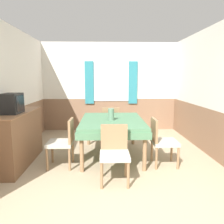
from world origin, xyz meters
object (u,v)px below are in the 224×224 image
at_px(chair_head_window, 111,122).
at_px(chair_left_near, 64,141).
at_px(dining_table, 112,124).
at_px(vase, 111,114).
at_px(chair_head_near, 114,151).
at_px(chair_right_near, 161,140).
at_px(sideboard, 18,138).
at_px(tv, 12,103).

xyz_separation_m(chair_head_window, chair_left_near, (-0.87, -1.63, 0.00)).
height_order(dining_table, vase, vase).
bearing_deg(chair_left_near, chair_head_near, -123.62).
relative_size(chair_head_near, chair_left_near, 1.00).
bearing_deg(chair_right_near, dining_table, -121.14).
height_order(dining_table, chair_left_near, chair_left_near).
height_order(chair_head_window, chair_left_near, same).
xyz_separation_m(chair_head_near, chair_right_near, (0.87, 0.58, 0.00)).
bearing_deg(chair_head_window, vase, -90.92).
height_order(chair_head_window, chair_head_near, same).
bearing_deg(chair_head_near, dining_table, -90.00).
height_order(chair_head_near, sideboard, sideboard).
xyz_separation_m(dining_table, vase, (-0.02, -0.08, 0.22)).
distance_m(dining_table, tv, 1.88).
distance_m(sideboard, vase, 1.78).
xyz_separation_m(chair_left_near, vase, (0.85, 0.45, 0.39)).
relative_size(chair_head_window, sideboard, 0.57).
bearing_deg(chair_right_near, chair_left_near, -90.00).
xyz_separation_m(sideboard, tv, (0.00, -0.15, 0.65)).
height_order(dining_table, tv, tv).
relative_size(chair_head_near, chair_right_near, 1.00).
bearing_deg(chair_head_near, vase, -88.94).
distance_m(chair_head_window, chair_left_near, 1.85).
xyz_separation_m(dining_table, chair_head_near, (-0.00, -1.11, -0.18)).
bearing_deg(dining_table, chair_left_near, -148.86).
bearing_deg(tv, chair_head_near, -18.30).
bearing_deg(chair_head_near, tv, -18.30).
height_order(chair_head_near, chair_right_near, same).
height_order(sideboard, tv, tv).
xyz_separation_m(tv, vase, (1.71, 0.46, -0.28)).
relative_size(dining_table, chair_head_near, 2.00).
xyz_separation_m(chair_right_near, tv, (-2.60, -0.01, 0.67)).
height_order(chair_left_near, tv, tv).
xyz_separation_m(chair_left_near, sideboard, (-0.86, 0.14, 0.02)).
relative_size(chair_left_near, vase, 3.71).
xyz_separation_m(chair_head_near, chair_left_near, (-0.87, 0.58, 0.00)).
distance_m(chair_head_window, sideboard, 2.29).
xyz_separation_m(chair_head_near, vase, (-0.02, 1.03, 0.39)).
relative_size(chair_head_window, chair_head_near, 1.00).
distance_m(dining_table, chair_head_near, 1.12).
distance_m(dining_table, chair_right_near, 1.03).
relative_size(chair_left_near, tv, 2.09).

